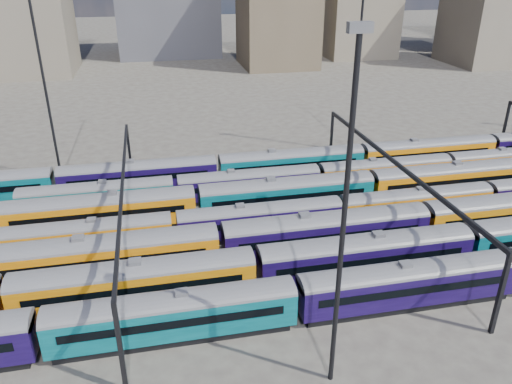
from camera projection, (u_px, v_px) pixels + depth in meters
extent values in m
plane|color=#413C37|center=(307.00, 230.00, 57.97)|extent=(500.00, 500.00, 0.00)
cube|color=black|center=(175.00, 334.00, 41.48)|extent=(19.16, 2.49, 0.71)
cube|color=#054952|center=(174.00, 316.00, 40.71)|extent=(20.17, 2.92, 2.92)
cylinder|color=#4C4C51|center=(173.00, 302.00, 40.09)|extent=(20.17, 2.92, 2.92)
cube|color=black|center=(175.00, 325.00, 39.25)|extent=(17.75, 0.06, 0.76)
cube|color=black|center=(172.00, 302.00, 41.87)|extent=(17.75, 0.06, 0.76)
cube|color=slate|center=(172.00, 294.00, 39.76)|extent=(1.01, 0.91, 0.35)
cube|color=black|center=(405.00, 301.00, 45.41)|extent=(19.16, 2.49, 0.71)
cube|color=black|center=(408.00, 285.00, 44.64)|extent=(20.17, 2.92, 2.92)
cylinder|color=#4C4C51|center=(410.00, 271.00, 44.02)|extent=(20.17, 2.92, 2.92)
cube|color=black|center=(416.00, 291.00, 43.18)|extent=(17.75, 0.06, 0.76)
cube|color=black|center=(400.00, 272.00, 45.81)|extent=(17.75, 0.06, 0.76)
cube|color=slate|center=(411.00, 264.00, 43.69)|extent=(1.01, 0.91, 0.35)
cube|color=black|center=(138.00, 302.00, 45.33)|extent=(20.19, 2.62, 0.74)
cube|color=#C46D07|center=(136.00, 284.00, 44.52)|extent=(21.25, 3.08, 3.08)
cylinder|color=#4C4C51|center=(135.00, 270.00, 43.86)|extent=(21.25, 3.08, 3.08)
cube|color=black|center=(136.00, 291.00, 42.98)|extent=(18.70, 0.06, 0.80)
cube|color=black|center=(136.00, 271.00, 45.74)|extent=(18.70, 0.06, 0.80)
cube|color=slate|center=(134.00, 262.00, 43.52)|extent=(1.06, 0.96, 0.37)
cube|color=black|center=(363.00, 273.00, 49.47)|extent=(20.19, 2.62, 0.74)
cube|color=black|center=(365.00, 257.00, 48.66)|extent=(21.25, 3.08, 3.08)
cylinder|color=#4C4C51|center=(367.00, 243.00, 48.01)|extent=(21.25, 3.08, 3.08)
cube|color=black|center=(372.00, 262.00, 47.12)|extent=(18.70, 0.06, 0.80)
cube|color=black|center=(359.00, 245.00, 49.89)|extent=(18.70, 0.06, 0.80)
cube|color=slate|center=(367.00, 236.00, 47.66)|extent=(1.06, 0.96, 0.37)
cube|color=black|center=(108.00, 275.00, 49.19)|extent=(20.85, 2.71, 0.77)
cube|color=#C46D07|center=(105.00, 258.00, 48.35)|extent=(21.95, 3.18, 3.18)
cylinder|color=#4C4C51|center=(103.00, 244.00, 47.67)|extent=(21.95, 3.18, 3.18)
cube|color=black|center=(103.00, 263.00, 46.76)|extent=(19.32, 0.06, 0.82)
cube|color=black|center=(105.00, 246.00, 49.61)|extent=(19.32, 0.06, 0.82)
cube|color=slate|center=(102.00, 236.00, 47.32)|extent=(1.10, 0.99, 0.38)
cube|color=black|center=(325.00, 249.00, 53.46)|extent=(20.85, 2.71, 0.77)
cube|color=black|center=(326.00, 233.00, 52.62)|extent=(21.95, 3.18, 3.18)
cylinder|color=#4C4C51|center=(327.00, 220.00, 51.95)|extent=(21.95, 3.18, 3.18)
cube|color=black|center=(331.00, 238.00, 51.03)|extent=(19.32, 0.06, 0.82)
cube|color=black|center=(321.00, 223.00, 53.89)|extent=(19.32, 0.06, 0.82)
cube|color=slate|center=(327.00, 213.00, 51.59)|extent=(1.10, 0.99, 0.38)
cube|color=black|center=(510.00, 228.00, 57.73)|extent=(20.85, 2.71, 0.77)
cube|color=black|center=(505.00, 204.00, 58.16)|extent=(19.32, 0.06, 0.82)
cube|color=black|center=(85.00, 252.00, 53.15)|extent=(17.60, 2.28, 0.65)
cube|color=#C46D07|center=(83.00, 238.00, 52.44)|extent=(18.52, 2.69, 2.69)
cylinder|color=#4C4C51|center=(81.00, 227.00, 51.88)|extent=(18.52, 2.69, 2.69)
cube|color=black|center=(81.00, 242.00, 51.10)|extent=(16.30, 0.06, 0.69)
cube|color=black|center=(84.00, 229.00, 53.51)|extent=(16.30, 0.06, 0.69)
cube|color=slate|center=(80.00, 221.00, 51.57)|extent=(0.93, 0.83, 0.32)
cube|color=black|center=(260.00, 233.00, 56.78)|extent=(17.60, 2.28, 0.65)
cube|color=black|center=(260.00, 220.00, 56.07)|extent=(18.52, 2.69, 2.69)
cylinder|color=#4C4C51|center=(260.00, 210.00, 55.50)|extent=(18.52, 2.69, 2.69)
cube|color=black|center=(263.00, 223.00, 54.73)|extent=(16.30, 0.06, 0.69)
cube|color=black|center=(258.00, 212.00, 57.14)|extent=(16.30, 0.06, 0.69)
cube|color=slate|center=(260.00, 204.00, 55.20)|extent=(0.93, 0.83, 0.32)
cube|color=black|center=(414.00, 217.00, 60.40)|extent=(17.60, 2.28, 0.65)
cube|color=#C46D07|center=(416.00, 204.00, 59.69)|extent=(18.52, 2.69, 2.69)
cylinder|color=#4C4C51|center=(417.00, 194.00, 59.12)|extent=(18.52, 2.69, 2.69)
cube|color=black|center=(422.00, 207.00, 58.35)|extent=(16.30, 0.06, 0.69)
cube|color=black|center=(411.00, 197.00, 60.76)|extent=(16.30, 0.06, 0.69)
cube|color=slate|center=(418.00, 189.00, 58.82)|extent=(0.93, 0.83, 0.32)
cube|color=black|center=(103.00, 227.00, 57.85)|extent=(20.35, 2.64, 0.75)
cube|color=#C46D07|center=(101.00, 213.00, 57.03)|extent=(21.43, 3.11, 3.11)
cylinder|color=#4C4C51|center=(99.00, 201.00, 56.37)|extent=(21.43, 3.11, 3.11)
cube|color=black|center=(100.00, 216.00, 55.48)|extent=(18.85, 0.06, 0.80)
cube|color=black|center=(101.00, 204.00, 58.27)|extent=(18.85, 0.06, 0.80)
cube|color=slate|center=(98.00, 194.00, 56.02)|extent=(1.07, 0.96, 0.37)
cube|color=black|center=(286.00, 209.00, 62.03)|extent=(20.35, 2.64, 0.75)
cube|color=#054952|center=(287.00, 195.00, 61.21)|extent=(21.43, 3.11, 3.11)
cylinder|color=#4C4C51|center=(287.00, 184.00, 60.55)|extent=(21.43, 3.11, 3.11)
cube|color=black|center=(290.00, 198.00, 59.66)|extent=(18.85, 0.06, 0.80)
cube|color=black|center=(283.00, 187.00, 62.44)|extent=(18.85, 0.06, 0.80)
cube|color=slate|center=(287.00, 178.00, 60.20)|extent=(1.07, 0.96, 0.37)
cube|color=black|center=(446.00, 194.00, 66.20)|extent=(20.35, 2.64, 0.75)
cube|color=#C46D07|center=(449.00, 180.00, 65.38)|extent=(21.43, 3.11, 3.11)
cylinder|color=#4C4C51|center=(451.00, 169.00, 64.72)|extent=(21.43, 3.11, 3.11)
cube|color=black|center=(456.00, 183.00, 63.83)|extent=(18.85, 0.06, 0.80)
cube|color=black|center=(443.00, 173.00, 66.62)|extent=(18.85, 0.06, 0.80)
cube|color=slate|center=(452.00, 163.00, 64.37)|extent=(1.07, 0.96, 0.37)
cube|color=black|center=(99.00, 209.00, 62.16)|extent=(17.55, 2.28, 0.65)
cube|color=#054952|center=(98.00, 197.00, 61.45)|extent=(18.47, 2.68, 2.68)
cylinder|color=#4C4C51|center=(96.00, 187.00, 60.89)|extent=(18.47, 2.68, 2.68)
cube|color=black|center=(96.00, 200.00, 60.11)|extent=(16.26, 0.06, 0.69)
cube|color=black|center=(98.00, 190.00, 62.52)|extent=(16.26, 0.06, 0.69)
cube|color=slate|center=(95.00, 182.00, 60.58)|extent=(0.92, 0.83, 0.32)
cube|color=black|center=(249.00, 196.00, 65.77)|extent=(17.55, 2.28, 0.65)
cube|color=black|center=(249.00, 184.00, 65.07)|extent=(18.47, 2.68, 2.68)
cylinder|color=#4C4C51|center=(249.00, 175.00, 64.50)|extent=(18.47, 2.68, 2.68)
cube|color=black|center=(251.00, 186.00, 63.73)|extent=(16.26, 0.06, 0.69)
cube|color=black|center=(247.00, 178.00, 66.14)|extent=(16.26, 0.06, 0.69)
cube|color=slate|center=(249.00, 170.00, 64.20)|extent=(0.92, 0.83, 0.32)
cube|color=black|center=(383.00, 183.00, 69.39)|extent=(17.55, 2.28, 0.65)
cube|color=#C46D07|center=(385.00, 172.00, 68.68)|extent=(18.47, 2.68, 2.68)
cylinder|color=#4C4C51|center=(386.00, 163.00, 68.12)|extent=(18.47, 2.68, 2.68)
cube|color=black|center=(389.00, 174.00, 67.34)|extent=(16.26, 0.06, 0.69)
cube|color=black|center=(381.00, 166.00, 69.75)|extent=(16.26, 0.06, 0.69)
cube|color=slate|center=(386.00, 158.00, 67.81)|extent=(0.92, 0.83, 0.32)
cube|color=black|center=(504.00, 172.00, 73.00)|extent=(17.55, 2.28, 0.65)
cube|color=#C46D07|center=(507.00, 162.00, 72.30)|extent=(18.47, 2.68, 2.68)
cylinder|color=#4C4C51|center=(509.00, 153.00, 71.73)|extent=(18.47, 2.68, 2.68)
cube|color=black|center=(501.00, 156.00, 73.37)|extent=(16.26, 0.06, 0.69)
cube|color=slate|center=(510.00, 148.00, 71.43)|extent=(0.92, 0.83, 0.32)
cube|color=black|center=(141.00, 189.00, 67.53)|extent=(19.55, 2.54, 0.72)
cube|color=black|center=(139.00, 177.00, 66.74)|extent=(20.58, 2.98, 2.98)
cylinder|color=#4C4C51|center=(138.00, 166.00, 66.11)|extent=(20.58, 2.98, 2.98)
cube|color=black|center=(139.00, 179.00, 65.25)|extent=(18.11, 0.06, 0.77)
cube|color=black|center=(139.00, 170.00, 67.93)|extent=(18.11, 0.06, 0.77)
cube|color=slate|center=(137.00, 161.00, 65.77)|extent=(1.03, 0.93, 0.36)
cube|color=black|center=(291.00, 176.00, 71.54)|extent=(19.55, 2.54, 0.72)
cube|color=#054952|center=(292.00, 164.00, 70.76)|extent=(20.58, 2.98, 2.98)
cylinder|color=#4C4C51|center=(292.00, 154.00, 70.12)|extent=(20.58, 2.98, 2.98)
cube|color=black|center=(295.00, 166.00, 69.27)|extent=(18.11, 0.06, 0.77)
cube|color=black|center=(289.00, 158.00, 71.94)|extent=(18.11, 0.06, 0.77)
cube|color=slate|center=(292.00, 149.00, 69.79)|extent=(1.03, 0.93, 0.36)
cube|color=black|center=(426.00, 165.00, 75.56)|extent=(19.55, 2.54, 0.72)
cube|color=#C46D07|center=(427.00, 153.00, 74.77)|extent=(20.58, 2.98, 2.98)
cylinder|color=#4C4C51|center=(429.00, 144.00, 74.14)|extent=(20.58, 2.98, 2.98)
cube|color=black|center=(433.00, 154.00, 73.28)|extent=(18.11, 0.06, 0.77)
cube|color=black|center=(423.00, 148.00, 75.96)|extent=(18.11, 0.06, 0.77)
cube|color=slate|center=(430.00, 139.00, 73.80)|extent=(1.03, 0.93, 0.36)
cube|color=black|center=(120.00, 348.00, 34.77)|extent=(0.35, 0.35, 8.00)
cube|color=black|center=(129.00, 152.00, 70.19)|extent=(0.35, 0.35, 8.00)
cube|color=black|center=(122.00, 184.00, 50.87)|extent=(0.30, 40.00, 0.45)
cube|color=black|center=(500.00, 294.00, 40.45)|extent=(0.35, 0.35, 8.00)
cube|color=black|center=(331.00, 137.00, 75.88)|extent=(0.35, 0.35, 8.00)
cube|color=black|center=(394.00, 161.00, 56.55)|extent=(0.30, 40.00, 0.45)
cube|color=black|center=(505.00, 125.00, 81.57)|extent=(0.35, 0.35, 8.00)
cylinder|color=black|center=(46.00, 92.00, 66.47)|extent=(0.36, 0.36, 25.00)
cylinder|color=black|center=(343.00, 234.00, 32.23)|extent=(0.36, 0.36, 25.00)
cube|color=slate|center=(360.00, 27.00, 26.81)|extent=(1.40, 0.50, 0.60)
cylinder|color=black|center=(357.00, 75.00, 76.77)|extent=(0.36, 0.36, 25.00)
cube|color=brown|center=(278.00, 5.00, 140.72)|extent=(20.53, 21.40, 33.97)
cube|color=#665B4C|center=(357.00, 14.00, 158.10)|extent=(21.40, 20.66, 25.64)
cube|color=#665B4C|center=(485.00, 7.00, 143.75)|extent=(16.30, 22.06, 32.15)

